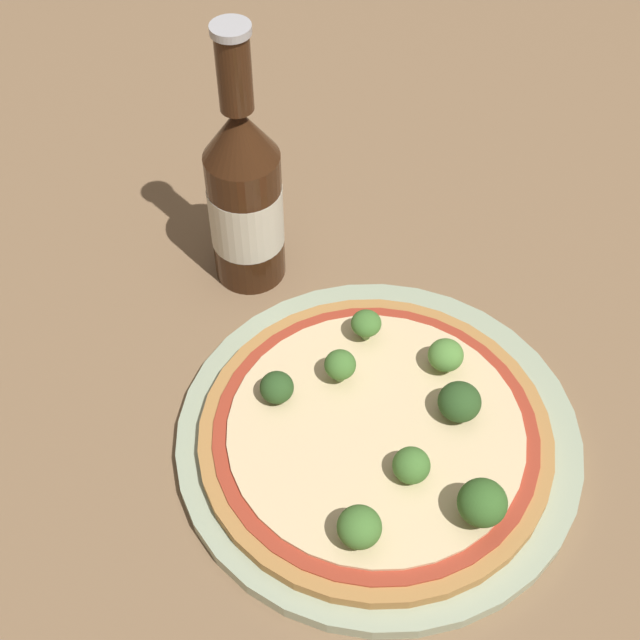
# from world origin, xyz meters

# --- Properties ---
(ground_plane) EXTENTS (3.00, 3.00, 0.00)m
(ground_plane) POSITION_xyz_m (0.00, 0.00, 0.00)
(ground_plane) COLOR #846647
(plate) EXTENTS (0.30, 0.30, 0.01)m
(plate) POSITION_xyz_m (-0.01, -0.02, 0.01)
(plate) COLOR #A3B293
(plate) RESTS_ON ground_plane
(pizza) EXTENTS (0.26, 0.26, 0.01)m
(pizza) POSITION_xyz_m (-0.02, -0.02, 0.02)
(pizza) COLOR #B77F42
(pizza) RESTS_ON plate
(broccoli_floret_0) EXTENTS (0.02, 0.02, 0.03)m
(broccoli_floret_0) POSITION_xyz_m (0.02, 0.06, 0.04)
(broccoli_floret_0) COLOR #7A9E5B
(broccoli_floret_0) RESTS_ON pizza
(broccoli_floret_1) EXTENTS (0.03, 0.03, 0.03)m
(broccoli_floret_1) POSITION_xyz_m (-0.02, -0.07, 0.04)
(broccoli_floret_1) COLOR #7A9E5B
(broccoli_floret_1) RESTS_ON pizza
(broccoli_floret_2) EXTENTS (0.02, 0.02, 0.03)m
(broccoli_floret_2) POSITION_xyz_m (-0.02, 0.03, 0.04)
(broccoli_floret_2) COLOR #7A9E5B
(broccoli_floret_2) RESTS_ON pizza
(broccoli_floret_3) EXTENTS (0.03, 0.03, 0.03)m
(broccoli_floret_3) POSITION_xyz_m (0.06, 0.00, 0.04)
(broccoli_floret_3) COLOR #7A9E5B
(broccoli_floret_3) RESTS_ON pizza
(broccoli_floret_4) EXTENTS (0.03, 0.03, 0.03)m
(broccoli_floret_4) POSITION_xyz_m (-0.07, -0.09, 0.04)
(broccoli_floret_4) COLOR #7A9E5B
(broccoli_floret_4) RESTS_ON pizza
(broccoli_floret_5) EXTENTS (0.03, 0.03, 0.03)m
(broccoli_floret_5) POSITION_xyz_m (0.04, -0.04, 0.04)
(broccoli_floret_5) COLOR #7A9E5B
(broccoli_floret_5) RESTS_ON pizza
(broccoli_floret_6) EXTENTS (0.03, 0.03, 0.02)m
(broccoli_floret_6) POSITION_xyz_m (-0.06, 0.04, 0.04)
(broccoli_floret_6) COLOR #7A9E5B
(broccoli_floret_6) RESTS_ON pizza
(broccoli_floret_7) EXTENTS (0.03, 0.03, 0.04)m
(broccoli_floret_7) POSITION_xyz_m (0.01, -0.12, 0.05)
(broccoli_floret_7) COLOR #7A9E5B
(broccoli_floret_7) RESTS_ON pizza
(beer_bottle) EXTENTS (0.06, 0.06, 0.24)m
(beer_bottle) POSITION_xyz_m (-0.01, 0.19, 0.09)
(beer_bottle) COLOR #381E0F
(beer_bottle) RESTS_ON ground_plane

